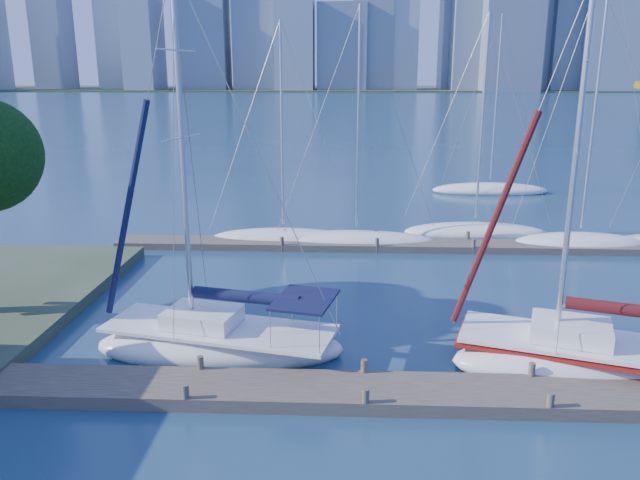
{
  "coord_description": "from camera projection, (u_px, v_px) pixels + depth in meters",
  "views": [
    {
      "loc": [
        -0.55,
        -16.31,
        9.2
      ],
      "look_at": [
        -1.48,
        4.0,
        3.68
      ],
      "focal_mm": 35.0,
      "sensor_mm": 36.0,
      "label": 1
    }
  ],
  "objects": [
    {
      "name": "ground",
      "position": [
        364.0,
        399.0,
        18.11
      ],
      "size": [
        700.0,
        700.0,
        0.0
      ],
      "primitive_type": "plane",
      "color": "navy",
      "rests_on": "ground"
    },
    {
      "name": "near_dock",
      "position": [
        365.0,
        393.0,
        18.05
      ],
      "size": [
        26.0,
        2.0,
        0.4
      ],
      "primitive_type": "cube",
      "color": "#433931",
      "rests_on": "ground"
    },
    {
      "name": "far_dock",
      "position": [
        395.0,
        245.0,
        33.4
      ],
      "size": [
        30.0,
        1.8,
        0.36
      ],
      "primitive_type": "cube",
      "color": "#433931",
      "rests_on": "ground"
    },
    {
      "name": "far_shore",
      "position": [
        350.0,
        89.0,
        326.61
      ],
      "size": [
        800.0,
        100.0,
        1.5
      ],
      "primitive_type": "cube",
      "color": "#38472D",
      "rests_on": "ground"
    },
    {
      "name": "sailboat_navy",
      "position": [
        219.0,
        326.0,
        20.73
      ],
      "size": [
        8.71,
        4.48,
        12.89
      ],
      "rotation": [
        0.0,
        0.0,
        -0.22
      ],
      "color": "white",
      "rests_on": "ground"
    },
    {
      "name": "sailboat_maroon",
      "position": [
        589.0,
        343.0,
        19.59
      ],
      "size": [
        8.96,
        5.27,
        12.48
      ],
      "rotation": [
        0.0,
        0.0,
        -0.31
      ],
      "color": "white",
      "rests_on": "ground"
    },
    {
      "name": "bg_boat_1",
      "position": [
        284.0,
        238.0,
        34.6
      ],
      "size": [
        8.39,
        4.41,
        12.11
      ],
      "rotation": [
        0.0,
        0.0,
        0.28
      ],
      "color": "white",
      "rests_on": "ground"
    },
    {
      "name": "bg_boat_2",
      "position": [
        356.0,
        240.0,
        34.06
      ],
      "size": [
        8.87,
        3.61,
        12.8
      ],
      "rotation": [
        0.0,
        0.0,
        0.16
      ],
      "color": "white",
      "rests_on": "ground"
    },
    {
      "name": "bg_boat_3",
      "position": [
        475.0,
        232.0,
        35.91
      ],
      "size": [
        8.44,
        3.89,
        12.63
      ],
      "rotation": [
        0.0,
        0.0,
        -0.2
      ],
      "color": "white",
      "rests_on": "ground"
    },
    {
      "name": "bg_boat_4",
      "position": [
        580.0,
        242.0,
        33.46
      ],
      "size": [
        7.41,
        3.98,
        15.66
      ],
      "rotation": [
        0.0,
        0.0,
        -0.23
      ],
      "color": "white",
      "rests_on": "ground"
    },
    {
      "name": "bg_boat_7",
      "position": [
        490.0,
        190.0,
        48.59
      ],
      "size": [
        9.12,
        5.73,
        13.63
      ],
      "rotation": [
        0.0,
        0.0,
        0.41
      ],
      "color": "white",
      "rests_on": "ground"
    },
    {
      "name": "skyline",
      "position": [
        391.0,
        11.0,
        287.57
      ],
      "size": [
        504.31,
        51.31,
        107.67
      ],
      "color": "#8292A8",
      "rests_on": "ground"
    }
  ]
}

